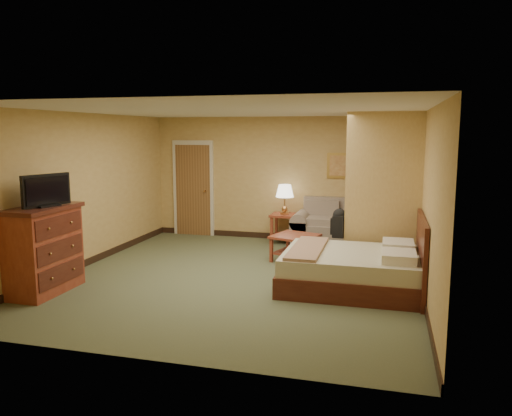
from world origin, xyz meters
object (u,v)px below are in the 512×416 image
(coffee_table, at_px, (295,242))
(bed, at_px, (356,269))
(dresser, at_px, (44,249))
(loveseat, at_px, (340,231))

(coffee_table, height_order, bed, bed)
(coffee_table, height_order, dresser, dresser)
(loveseat, xyz_separation_m, dresser, (-3.81, -3.97, 0.32))
(loveseat, bearing_deg, coffee_table, -117.07)
(bed, bearing_deg, loveseat, 100.30)
(coffee_table, distance_m, dresser, 4.13)
(loveseat, height_order, bed, bed)
(dresser, bearing_deg, bed, 16.81)
(loveseat, xyz_separation_m, coffee_table, (-0.67, -1.31, 0.02))
(coffee_table, xyz_separation_m, bed, (1.16, -1.37, -0.03))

